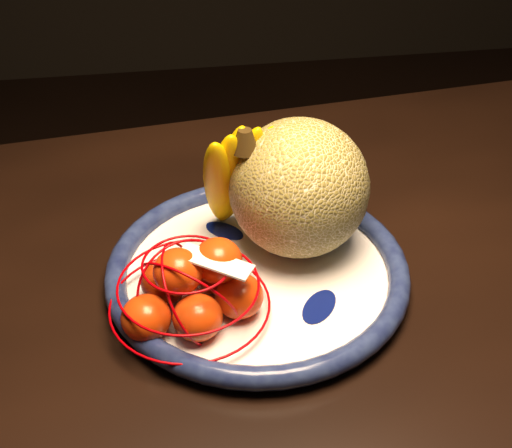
{
  "coord_description": "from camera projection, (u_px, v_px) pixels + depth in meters",
  "views": [
    {
      "loc": [
        -0.23,
        -0.47,
        1.26
      ],
      "look_at": [
        -0.14,
        0.11,
        0.81
      ],
      "focal_mm": 50.0,
      "sensor_mm": 36.0,
      "label": 1
    }
  ],
  "objects": [
    {
      "name": "cantaloupe",
      "position": [
        299.0,
        188.0,
        0.76
      ],
      "size": [
        0.15,
        0.15,
        0.15
      ],
      "primitive_type": "sphere",
      "color": "olive",
      "rests_on": "fruit_bowl"
    },
    {
      "name": "dining_table",
      "position": [
        444.0,
        345.0,
        0.8
      ],
      "size": [
        1.57,
        1.04,
        0.74
      ],
      "rotation": [
        0.0,
        0.0,
        0.11
      ],
      "color": "black",
      "rests_on": "ground"
    },
    {
      "name": "mandarin_bag",
      "position": [
        193.0,
        289.0,
        0.7
      ],
      "size": [
        0.17,
        0.17,
        0.1
      ],
      "rotation": [
        0.0,
        0.0,
        0.04
      ],
      "color": "#EE4615",
      "rests_on": "fruit_bowl"
    },
    {
      "name": "price_tag",
      "position": [
        215.0,
        261.0,
        0.67
      ],
      "size": [
        0.08,
        0.06,
        0.01
      ],
      "primitive_type": "cube",
      "rotation": [
        -0.14,
        0.1,
        -0.52
      ],
      "color": "white",
      "rests_on": "mandarin_bag"
    },
    {
      "name": "fruit_bowl",
      "position": [
        257.0,
        272.0,
        0.77
      ],
      "size": [
        0.33,
        0.33,
        0.03
      ],
      "rotation": [
        0.0,
        0.0,
        0.33
      ],
      "color": "white",
      "rests_on": "dining_table"
    },
    {
      "name": "banana_bunch",
      "position": [
        232.0,
        173.0,
        0.77
      ],
      "size": [
        0.1,
        0.1,
        0.16
      ],
      "rotation": [
        0.0,
        0.0,
        0.36
      ],
      "color": "#E3B901",
      "rests_on": "fruit_bowl"
    }
  ]
}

